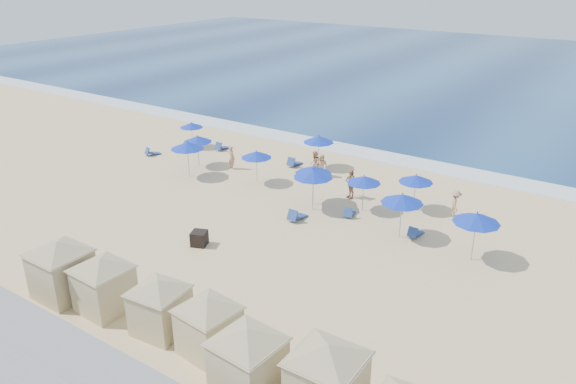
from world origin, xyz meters
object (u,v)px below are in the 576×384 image
at_px(cabana_5, 327,370).
at_px(umbrella_10, 477,218).
at_px(cabana_2, 159,299).
at_px(umbrella_6, 313,170).
at_px(cabana_0, 60,262).
at_px(beachgoer_0, 232,158).
at_px(beachgoer_3, 456,204).
at_px(umbrella_1, 197,139).
at_px(beachgoer_2, 351,184).
at_px(umbrella_9, 402,199).
at_px(cabana_3, 208,318).
at_px(umbrella_8, 416,179).
at_px(umbrella_3, 319,139).
at_px(umbrella_7, 364,180).
at_px(cabana_1, 103,277).
at_px(umbrella_4, 256,154).
at_px(umbrella_0, 191,125).
at_px(cabana_4, 248,352).
at_px(beachgoer_4, 322,166).
at_px(trash_bin, 199,238).
at_px(beachgoer_1, 315,164).
at_px(umbrella_5, 313,173).
at_px(umbrella_2, 187,145).

xyz_separation_m(cabana_5, umbrella_10, (0.80, 12.87, 0.61)).
relative_size(cabana_2, umbrella_6, 1.60).
xyz_separation_m(cabana_0, beachgoer_0, (-4.32, 16.89, -0.85)).
distance_m(cabana_5, beachgoer_3, 17.47).
bearing_deg(umbrella_1, umbrella_10, -7.02).
bearing_deg(beachgoer_2, cabana_0, -80.76).
bearing_deg(umbrella_1, cabana_0, -67.30).
bearing_deg(umbrella_9, beachgoer_2, 145.57).
bearing_deg(cabana_2, cabana_0, -173.71).
relative_size(cabana_3, umbrella_8, 1.79).
height_order(umbrella_3, umbrella_7, umbrella_3).
xyz_separation_m(cabana_1, umbrella_7, (4.34, 15.35, 0.42)).
xyz_separation_m(umbrella_6, umbrella_8, (5.46, 2.62, -0.22)).
bearing_deg(umbrella_4, beachgoer_0, 159.20).
height_order(umbrella_6, beachgoer_3, umbrella_6).
distance_m(cabana_5, umbrella_0, 29.72).
bearing_deg(cabana_1, cabana_5, 1.34).
bearing_deg(cabana_2, cabana_4, -7.84).
distance_m(cabana_1, beachgoer_0, 17.88).
relative_size(cabana_1, umbrella_1, 1.85).
height_order(cabana_0, beachgoer_4, cabana_0).
bearing_deg(umbrella_4, cabana_3, -58.60).
bearing_deg(umbrella_9, beachgoer_3, 69.65).
xyz_separation_m(umbrella_0, umbrella_3, (10.82, 1.52, 0.34)).
relative_size(umbrella_1, umbrella_3, 0.94).
xyz_separation_m(cabana_2, umbrella_9, (4.52, 13.11, 0.77)).
relative_size(trash_bin, cabana_5, 0.17).
bearing_deg(cabana_4, umbrella_1, 136.87).
distance_m(umbrella_6, beachgoer_2, 2.88).
height_order(cabana_4, umbrella_1, cabana_4).
relative_size(umbrella_3, beachgoer_4, 1.53).
bearing_deg(cabana_1, cabana_4, -2.98).
bearing_deg(cabana_1, beachgoer_0, 112.16).
relative_size(cabana_0, cabana_4, 1.06).
relative_size(umbrella_4, beachgoer_4, 1.43).
xyz_separation_m(cabana_4, beachgoer_3, (1.11, 18.05, -0.80)).
relative_size(cabana_3, umbrella_7, 1.82).
bearing_deg(beachgoer_1, cabana_4, -0.97).
distance_m(trash_bin, cabana_0, 7.25).
bearing_deg(trash_bin, umbrella_5, 48.54).
bearing_deg(beachgoer_1, umbrella_9, 31.89).
xyz_separation_m(umbrella_4, beachgoer_2, (6.39, 1.30, -1.07)).
xyz_separation_m(cabana_0, cabana_4, (10.48, -0.08, -0.08)).
bearing_deg(cabana_5, beachgoer_3, 95.34).
bearing_deg(umbrella_8, beachgoer_4, 167.38).
bearing_deg(beachgoer_1, umbrella_10, 39.63).
height_order(cabana_1, beachgoer_3, cabana_1).
distance_m(cabana_2, beachgoer_4, 18.91).
xyz_separation_m(beachgoer_0, beachgoer_1, (5.61, 2.17, 0.04)).
distance_m(cabana_4, umbrella_2, 21.48).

